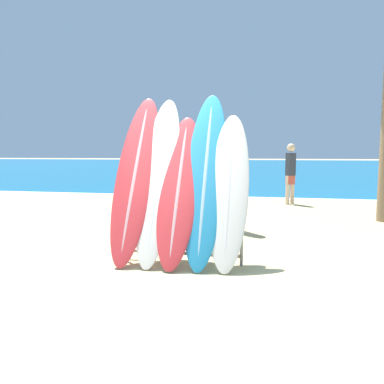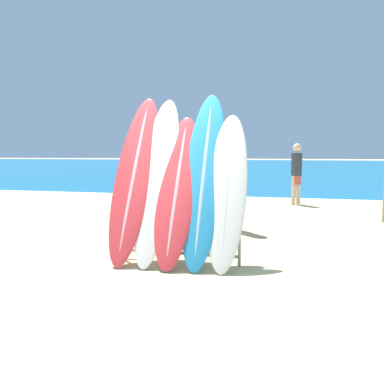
{
  "view_description": "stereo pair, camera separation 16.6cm",
  "coord_description": "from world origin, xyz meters",
  "px_view_note": "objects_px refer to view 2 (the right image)",
  "views": [
    {
      "loc": [
        1.5,
        -4.21,
        1.42
      ],
      "look_at": [
        0.39,
        1.18,
        0.83
      ],
      "focal_mm": 35.0,
      "sensor_mm": 36.0,
      "label": 1
    },
    {
      "loc": [
        1.66,
        -4.18,
        1.42
      ],
      "look_at": [
        0.39,
        1.18,
        0.83
      ],
      "focal_mm": 35.0,
      "sensor_mm": 36.0,
      "label": 2
    }
  ],
  "objects_px": {
    "person_far_left": "(234,179)",
    "surfboard_slot_2": "(177,188)",
    "surfboard_slot_0": "(135,175)",
    "person_mid_beach": "(139,174)",
    "surfboard_slot_4": "(227,189)",
    "surfboard_rack": "(178,229)",
    "surfboard_slot_3": "(204,176)",
    "person_near_water": "(296,171)",
    "surfboard_slot_1": "(157,177)"
  },
  "relations": [
    {
      "from": "person_mid_beach",
      "to": "surfboard_slot_0",
      "type": "bearing_deg",
      "value": 149.89
    },
    {
      "from": "person_near_water",
      "to": "person_far_left",
      "type": "distance_m",
      "value": 3.96
    },
    {
      "from": "surfboard_slot_0",
      "to": "surfboard_slot_4",
      "type": "height_order",
      "value": "surfboard_slot_0"
    },
    {
      "from": "surfboard_slot_3",
      "to": "person_near_water",
      "type": "height_order",
      "value": "surfboard_slot_3"
    },
    {
      "from": "surfboard_slot_1",
      "to": "person_far_left",
      "type": "bearing_deg",
      "value": 69.17
    },
    {
      "from": "surfboard_slot_4",
      "to": "person_far_left",
      "type": "height_order",
      "value": "surfboard_slot_4"
    },
    {
      "from": "surfboard_slot_1",
      "to": "person_far_left",
      "type": "xyz_separation_m",
      "value": [
        0.77,
        2.01,
        -0.15
      ]
    },
    {
      "from": "surfboard_rack",
      "to": "surfboard_slot_3",
      "type": "xyz_separation_m",
      "value": [
        0.31,
        0.14,
        0.67
      ]
    },
    {
      "from": "surfboard_slot_2",
      "to": "surfboard_slot_3",
      "type": "bearing_deg",
      "value": 13.86
    },
    {
      "from": "surfboard_slot_1",
      "to": "person_near_water",
      "type": "height_order",
      "value": "surfboard_slot_1"
    },
    {
      "from": "person_near_water",
      "to": "person_far_left",
      "type": "relative_size",
      "value": 0.96
    },
    {
      "from": "surfboard_rack",
      "to": "surfboard_slot_4",
      "type": "distance_m",
      "value": 0.82
    },
    {
      "from": "surfboard_slot_1",
      "to": "surfboard_slot_4",
      "type": "height_order",
      "value": "surfboard_slot_1"
    },
    {
      "from": "surfboard_slot_1",
      "to": "person_mid_beach",
      "type": "xyz_separation_m",
      "value": [
        -1.68,
        3.63,
        -0.17
      ]
    },
    {
      "from": "surfboard_slot_0",
      "to": "person_mid_beach",
      "type": "xyz_separation_m",
      "value": [
        -1.36,
        3.62,
        -0.2
      ]
    },
    {
      "from": "surfboard_slot_4",
      "to": "person_near_water",
      "type": "height_order",
      "value": "surfboard_slot_4"
    },
    {
      "from": "surfboard_rack",
      "to": "surfboard_slot_1",
      "type": "xyz_separation_m",
      "value": [
        -0.31,
        0.13,
        0.65
      ]
    },
    {
      "from": "surfboard_slot_4",
      "to": "person_far_left",
      "type": "xyz_separation_m",
      "value": [
        -0.17,
        2.09,
        -0.02
      ]
    },
    {
      "from": "surfboard_rack",
      "to": "person_near_water",
      "type": "xyz_separation_m",
      "value": [
        1.69,
        5.91,
        0.46
      ]
    },
    {
      "from": "surfboard_slot_3",
      "to": "person_mid_beach",
      "type": "relative_size",
      "value": 1.33
    },
    {
      "from": "surfboard_slot_4",
      "to": "person_mid_beach",
      "type": "height_order",
      "value": "surfboard_slot_4"
    },
    {
      "from": "surfboard_slot_0",
      "to": "person_mid_beach",
      "type": "relative_size",
      "value": 1.32
    },
    {
      "from": "surfboard_slot_2",
      "to": "person_far_left",
      "type": "xyz_separation_m",
      "value": [
        0.47,
        2.09,
        -0.02
      ]
    },
    {
      "from": "surfboard_slot_1",
      "to": "surfboard_slot_2",
      "type": "height_order",
      "value": "surfboard_slot_1"
    },
    {
      "from": "surfboard_slot_3",
      "to": "person_far_left",
      "type": "relative_size",
      "value": 1.29
    },
    {
      "from": "surfboard_rack",
      "to": "surfboard_slot_3",
      "type": "relative_size",
      "value": 0.73
    },
    {
      "from": "person_mid_beach",
      "to": "person_far_left",
      "type": "xyz_separation_m",
      "value": [
        2.45,
        -1.62,
        0.03
      ]
    },
    {
      "from": "surfboard_slot_3",
      "to": "surfboard_slot_4",
      "type": "distance_m",
      "value": 0.36
    },
    {
      "from": "surfboard_rack",
      "to": "surfboard_slot_3",
      "type": "distance_m",
      "value": 0.76
    },
    {
      "from": "surfboard_slot_3",
      "to": "surfboard_slot_4",
      "type": "relative_size",
      "value": 1.16
    },
    {
      "from": "surfboard_slot_1",
      "to": "person_mid_beach",
      "type": "distance_m",
      "value": 4.0
    },
    {
      "from": "surfboard_slot_4",
      "to": "surfboard_rack",
      "type": "bearing_deg",
      "value": -174.96
    },
    {
      "from": "surfboard_rack",
      "to": "person_mid_beach",
      "type": "height_order",
      "value": "person_mid_beach"
    },
    {
      "from": "surfboard_rack",
      "to": "surfboard_slot_0",
      "type": "relative_size",
      "value": 0.73
    },
    {
      "from": "person_near_water",
      "to": "surfboard_slot_0",
      "type": "bearing_deg",
      "value": -150.93
    },
    {
      "from": "surfboard_slot_0",
      "to": "surfboard_slot_4",
      "type": "distance_m",
      "value": 1.27
    },
    {
      "from": "surfboard_slot_1",
      "to": "surfboard_slot_2",
      "type": "xyz_separation_m",
      "value": [
        0.3,
        -0.08,
        -0.13
      ]
    },
    {
      "from": "surfboard_slot_2",
      "to": "person_near_water",
      "type": "bearing_deg",
      "value": 73.8
    },
    {
      "from": "surfboard_slot_0",
      "to": "person_near_water",
      "type": "height_order",
      "value": "surfboard_slot_0"
    },
    {
      "from": "surfboard_slot_2",
      "to": "surfboard_slot_0",
      "type": "bearing_deg",
      "value": 172.33
    },
    {
      "from": "person_far_left",
      "to": "surfboard_slot_2",
      "type": "bearing_deg",
      "value": 23.17
    },
    {
      "from": "surfboard_slot_0",
      "to": "person_far_left",
      "type": "xyz_separation_m",
      "value": [
        1.09,
        2.0,
        -0.17
      ]
    },
    {
      "from": "surfboard_rack",
      "to": "person_mid_beach",
      "type": "bearing_deg",
      "value": 117.97
    },
    {
      "from": "surfboard_slot_2",
      "to": "surfboard_slot_3",
      "type": "height_order",
      "value": "surfboard_slot_3"
    },
    {
      "from": "surfboard_slot_2",
      "to": "surfboard_slot_4",
      "type": "bearing_deg",
      "value": -0.15
    },
    {
      "from": "surfboard_slot_3",
      "to": "person_mid_beach",
      "type": "distance_m",
      "value": 4.3
    },
    {
      "from": "surfboard_slot_1",
      "to": "person_far_left",
      "type": "distance_m",
      "value": 2.16
    },
    {
      "from": "surfboard_slot_2",
      "to": "person_near_water",
      "type": "height_order",
      "value": "surfboard_slot_2"
    },
    {
      "from": "surfboard_slot_1",
      "to": "surfboard_slot_3",
      "type": "xyz_separation_m",
      "value": [
        0.63,
        0.01,
        0.03
      ]
    },
    {
      "from": "surfboard_slot_0",
      "to": "person_near_water",
      "type": "xyz_separation_m",
      "value": [
        2.32,
        5.77,
        -0.21
      ]
    }
  ]
}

